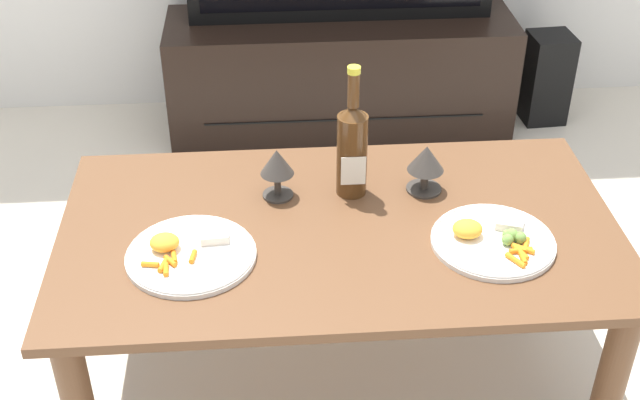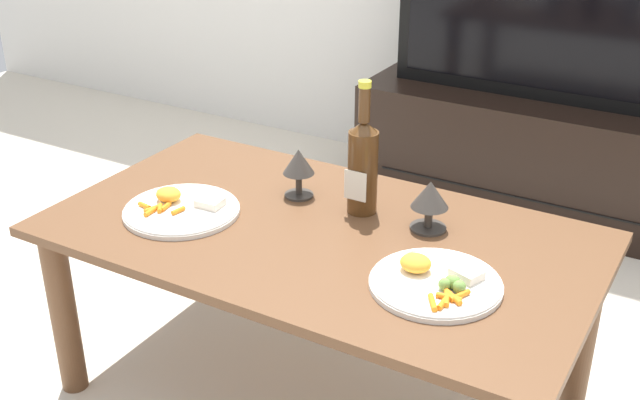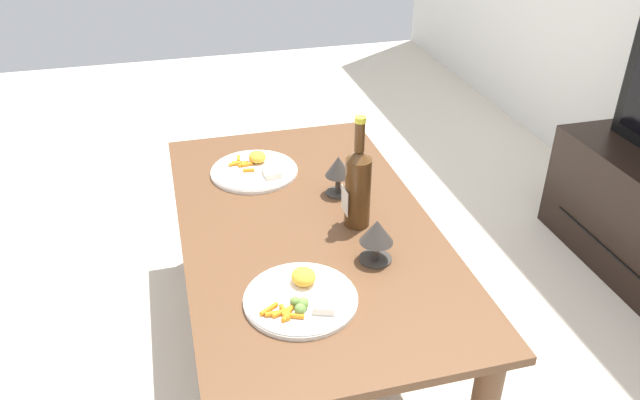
{
  "view_description": "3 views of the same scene",
  "coord_description": "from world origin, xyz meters",
  "px_view_note": "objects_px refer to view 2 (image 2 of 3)",
  "views": [
    {
      "loc": [
        -0.17,
        -1.6,
        1.67
      ],
      "look_at": [
        -0.04,
        0.03,
        0.56
      ],
      "focal_mm": 46.92,
      "sensor_mm": 36.0,
      "label": 1
    },
    {
      "loc": [
        0.85,
        -1.45,
        1.4
      ],
      "look_at": [
        -0.01,
        0.03,
        0.57
      ],
      "focal_mm": 44.11,
      "sensor_mm": 36.0,
      "label": 2
    },
    {
      "loc": [
        1.53,
        -0.36,
        1.53
      ],
      "look_at": [
        -0.03,
        0.05,
        0.56
      ],
      "focal_mm": 35.32,
      "sensor_mm": 36.0,
      "label": 3
    }
  ],
  "objects_px": {
    "goblet_left": "(299,164)",
    "dinner_plate_left": "(181,209)",
    "tv_stand": "(530,155)",
    "tv_screen": "(547,17)",
    "dining_table": "(319,259)",
    "dinner_plate_right": "(436,281)",
    "goblet_right": "(430,198)",
    "wine_bottle": "(363,163)"
  },
  "relations": [
    {
      "from": "tv_screen",
      "to": "goblet_left",
      "type": "distance_m",
      "value": 1.3
    },
    {
      "from": "tv_stand",
      "to": "goblet_right",
      "type": "distance_m",
      "value": 1.31
    },
    {
      "from": "dining_table",
      "to": "goblet_left",
      "type": "relative_size",
      "value": 10.0
    },
    {
      "from": "tv_screen",
      "to": "dinner_plate_right",
      "type": "relative_size",
      "value": 4.01
    },
    {
      "from": "dinner_plate_left",
      "to": "dinner_plate_right",
      "type": "bearing_deg",
      "value": -0.09
    },
    {
      "from": "tv_stand",
      "to": "tv_screen",
      "type": "xyz_separation_m",
      "value": [
        0.0,
        -0.0,
        0.54
      ]
    },
    {
      "from": "dining_table",
      "to": "dinner_plate_left",
      "type": "relative_size",
      "value": 4.52
    },
    {
      "from": "tv_stand",
      "to": "dinner_plate_left",
      "type": "bearing_deg",
      "value": -107.96
    },
    {
      "from": "dining_table",
      "to": "tv_screen",
      "type": "height_order",
      "value": "tv_screen"
    },
    {
      "from": "tv_screen",
      "to": "wine_bottle",
      "type": "distance_m",
      "value": 1.26
    },
    {
      "from": "tv_screen",
      "to": "wine_bottle",
      "type": "bearing_deg",
      "value": -94.3
    },
    {
      "from": "goblet_left",
      "to": "dinner_plate_left",
      "type": "relative_size",
      "value": 0.45
    },
    {
      "from": "dining_table",
      "to": "dinner_plate_right",
      "type": "relative_size",
      "value": 4.65
    },
    {
      "from": "wine_bottle",
      "to": "goblet_left",
      "type": "xyz_separation_m",
      "value": [
        -0.18,
        -0.0,
        -0.04
      ]
    },
    {
      "from": "goblet_left",
      "to": "wine_bottle",
      "type": "bearing_deg",
      "value": 1.49
    },
    {
      "from": "dinner_plate_left",
      "to": "dinner_plate_right",
      "type": "relative_size",
      "value": 1.03
    },
    {
      "from": "goblet_left",
      "to": "goblet_right",
      "type": "relative_size",
      "value": 1.05
    },
    {
      "from": "dinner_plate_right",
      "to": "tv_stand",
      "type": "bearing_deg",
      "value": 97.92
    },
    {
      "from": "tv_screen",
      "to": "dinner_plate_right",
      "type": "bearing_deg",
      "value": -82.06
    },
    {
      "from": "tv_stand",
      "to": "tv_screen",
      "type": "relative_size",
      "value": 1.16
    },
    {
      "from": "dining_table",
      "to": "dinner_plate_left",
      "type": "bearing_deg",
      "value": -164.7
    },
    {
      "from": "goblet_right",
      "to": "dinner_plate_left",
      "type": "height_order",
      "value": "goblet_right"
    },
    {
      "from": "goblet_right",
      "to": "tv_screen",
      "type": "bearing_deg",
      "value": 94.1
    },
    {
      "from": "tv_screen",
      "to": "tv_stand",
      "type": "bearing_deg",
      "value": 90.0
    },
    {
      "from": "goblet_left",
      "to": "dinner_plate_left",
      "type": "distance_m",
      "value": 0.32
    },
    {
      "from": "goblet_left",
      "to": "dinner_plate_right",
      "type": "relative_size",
      "value": 0.47
    },
    {
      "from": "wine_bottle",
      "to": "dinner_plate_left",
      "type": "height_order",
      "value": "wine_bottle"
    },
    {
      "from": "goblet_right",
      "to": "dinner_plate_right",
      "type": "distance_m",
      "value": 0.27
    },
    {
      "from": "goblet_right",
      "to": "goblet_left",
      "type": "bearing_deg",
      "value": 180.0
    },
    {
      "from": "tv_stand",
      "to": "tv_screen",
      "type": "distance_m",
      "value": 0.54
    },
    {
      "from": "dinner_plate_left",
      "to": "dinner_plate_right",
      "type": "distance_m",
      "value": 0.69
    },
    {
      "from": "goblet_right",
      "to": "dinner_plate_left",
      "type": "distance_m",
      "value": 0.62
    },
    {
      "from": "dinner_plate_left",
      "to": "tv_stand",
      "type": "bearing_deg",
      "value": 72.04
    },
    {
      "from": "dining_table",
      "to": "goblet_left",
      "type": "height_order",
      "value": "goblet_left"
    },
    {
      "from": "tv_stand",
      "to": "tv_screen",
      "type": "height_order",
      "value": "tv_screen"
    },
    {
      "from": "dining_table",
      "to": "goblet_left",
      "type": "distance_m",
      "value": 0.26
    },
    {
      "from": "dining_table",
      "to": "tv_stand",
      "type": "relative_size",
      "value": 1.0
    },
    {
      "from": "tv_screen",
      "to": "dining_table",
      "type": "bearing_deg",
      "value": -95.57
    },
    {
      "from": "tv_stand",
      "to": "dinner_plate_right",
      "type": "distance_m",
      "value": 1.54
    },
    {
      "from": "tv_stand",
      "to": "goblet_right",
      "type": "bearing_deg",
      "value": -85.91
    },
    {
      "from": "dinner_plate_left",
      "to": "tv_screen",
      "type": "bearing_deg",
      "value": 72.01
    },
    {
      "from": "tv_stand",
      "to": "goblet_left",
      "type": "bearing_deg",
      "value": -102.45
    }
  ]
}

